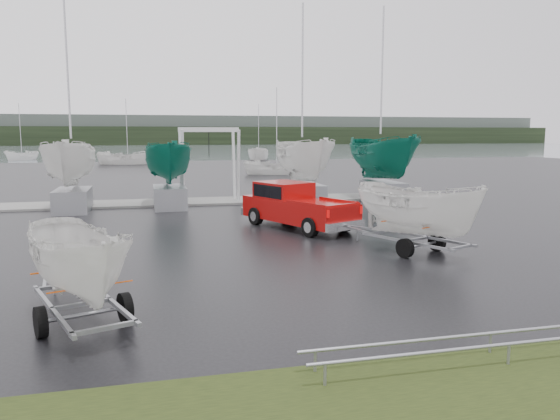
# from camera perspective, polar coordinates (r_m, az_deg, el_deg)

# --- Properties ---
(ground_plane) EXTENTS (120.00, 120.00, 0.00)m
(ground_plane) POSITION_cam_1_polar(r_m,az_deg,el_deg) (17.69, -7.92, -4.46)
(ground_plane) COLOR black
(ground_plane) RESTS_ON ground
(lake) EXTENTS (300.00, 300.00, 0.00)m
(lake) POSITION_cam_1_polar(r_m,az_deg,el_deg) (117.27, -13.08, 5.95)
(lake) COLOR slate
(lake) RESTS_ON ground
(dock) EXTENTS (30.00, 3.00, 0.12)m
(dock) POSITION_cam_1_polar(r_m,az_deg,el_deg) (30.48, -10.49, 0.82)
(dock) COLOR gray
(dock) RESTS_ON ground
(treeline) EXTENTS (300.00, 8.00, 6.00)m
(treeline) POSITION_cam_1_polar(r_m,az_deg,el_deg) (187.20, -13.46, 7.55)
(treeline) COLOR black
(treeline) RESTS_ON ground
(far_hill) EXTENTS (300.00, 6.00, 10.00)m
(far_hill) POSITION_cam_1_polar(r_m,az_deg,el_deg) (195.21, -13.50, 8.15)
(far_hill) COLOR #4C5651
(far_hill) RESTS_ON ground
(pickup_truck) EXTENTS (3.88, 5.71, 1.81)m
(pickup_truck) POSITION_cam_1_polar(r_m,az_deg,el_deg) (22.15, 1.44, 0.60)
(pickup_truck) COLOR #980908
(pickup_truck) RESTS_ON ground
(trailer_hitched) EXTENTS (2.54, 3.77, 5.26)m
(trailer_hitched) POSITION_cam_1_polar(r_m,az_deg,el_deg) (17.64, 14.34, 4.67)
(trailer_hitched) COLOR gray
(trailer_hitched) RESTS_ON ground
(trailer_parked) EXTENTS (2.33, 3.79, 4.68)m
(trailer_parked) POSITION_cam_1_polar(r_m,az_deg,el_deg) (11.19, -20.53, 1.09)
(trailer_parked) COLOR gray
(trailer_parked) RESTS_ON ground
(boat_hoist) EXTENTS (3.30, 2.18, 4.12)m
(boat_hoist) POSITION_cam_1_polar(r_m,az_deg,el_deg) (30.41, -7.42, 5.82)
(boat_hoist) COLOR silver
(boat_hoist) RESTS_ON ground
(keelboat_0) EXTENTS (2.38, 3.20, 10.55)m
(keelboat_0) POSITION_cam_1_polar(r_m,az_deg,el_deg) (28.41, -21.14, 7.43)
(keelboat_0) COLOR gray
(keelboat_0) RESTS_ON ground
(keelboat_1) EXTENTS (2.31, 3.20, 7.24)m
(keelboat_1) POSITION_cam_1_polar(r_m,az_deg,el_deg) (28.42, -11.63, 7.56)
(keelboat_1) COLOR gray
(keelboat_1) RESTS_ON ground
(keelboat_2) EXTENTS (2.43, 3.20, 10.60)m
(keelboat_2) POSITION_cam_1_polar(r_m,az_deg,el_deg) (29.40, 2.60, 8.14)
(keelboat_2) COLOR gray
(keelboat_2) RESTS_ON ground
(keelboat_3) EXTENTS (2.59, 3.20, 10.76)m
(keelboat_3) POSITION_cam_1_polar(r_m,az_deg,el_deg) (31.34, 10.85, 8.46)
(keelboat_3) COLOR gray
(keelboat_3) RESTS_ON ground
(mast_rack_2) EXTENTS (7.00, 0.56, 0.06)m
(mast_rack_2) POSITION_cam_1_polar(r_m,az_deg,el_deg) (10.20, 21.98, -12.35)
(mast_rack_2) COLOR gray
(mast_rack_2) RESTS_ON ground
(moored_boat_1) EXTENTS (3.10, 3.03, 11.74)m
(moored_boat_1) POSITION_cam_1_polar(r_m,az_deg,el_deg) (70.16, -15.59, 4.62)
(moored_boat_1) COLOR silver
(moored_boat_1) RESTS_ON ground
(moored_boat_2) EXTENTS (2.68, 2.63, 11.10)m
(moored_boat_2) POSITION_cam_1_polar(r_m,az_deg,el_deg) (51.17, -0.34, 3.76)
(moored_boat_2) COLOR silver
(moored_boat_2) RESTS_ON ground
(moored_boat_3) EXTENTS (3.58, 3.63, 11.72)m
(moored_boat_3) POSITION_cam_1_polar(r_m,az_deg,el_deg) (80.22, -2.24, 5.30)
(moored_boat_3) COLOR silver
(moored_boat_3) RESTS_ON ground
(moored_boat_4) EXTENTS (3.07, 3.08, 10.87)m
(moored_boat_4) POSITION_cam_1_polar(r_m,az_deg,el_deg) (86.89, -25.34, 4.75)
(moored_boat_4) COLOR silver
(moored_boat_4) RESTS_ON ground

